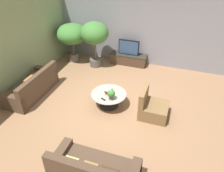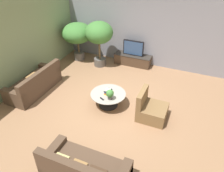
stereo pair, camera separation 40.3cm
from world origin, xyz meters
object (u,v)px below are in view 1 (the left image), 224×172
at_px(television, 129,47).
at_px(couch_by_wall, 32,87).
at_px(potted_plant_tabletop, 111,94).
at_px(potted_palm_tall, 72,35).
at_px(couch_near_entry, 94,172).
at_px(armchair_wicker, 152,108).
at_px(media_console, 128,59).
at_px(potted_palm_corner, 95,35).
at_px(coffee_table, 109,97).

bearing_deg(television, couch_by_wall, -127.12).
bearing_deg(potted_plant_tabletop, potted_palm_tall, 134.50).
xyz_separation_m(television, couch_by_wall, (-2.39, -3.16, -0.44)).
relative_size(couch_near_entry, potted_palm_tall, 1.15).
bearing_deg(armchair_wicker, media_console, 27.53).
bearing_deg(media_console, couch_near_entry, -81.94).
height_order(armchair_wicker, potted_plant_tabletop, armchair_wicker).
distance_m(media_console, potted_palm_corner, 1.74).
bearing_deg(armchair_wicker, couch_near_entry, 163.18).
xyz_separation_m(media_console, couch_by_wall, (-2.39, -3.16, 0.06)).
distance_m(potted_palm_tall, potted_palm_corner, 1.09).
height_order(armchair_wicker, potted_palm_tall, potted_palm_tall).
bearing_deg(potted_palm_tall, media_console, 11.34).
bearing_deg(armchair_wicker, potted_plant_tabletop, 99.38).
xyz_separation_m(television, potted_palm_corner, (-1.22, -0.60, 0.58)).
relative_size(television, armchair_wicker, 0.97).
distance_m(television, coffee_table, 2.93).
bearing_deg(media_console, potted_palm_corner, -153.75).
bearing_deg(couch_by_wall, potted_plant_tabletop, 90.92).
bearing_deg(television, armchair_wicker, -62.45).
distance_m(couch_by_wall, couch_near_entry, 3.89).
distance_m(coffee_table, potted_palm_corner, 2.87).
distance_m(coffee_table, potted_plant_tabletop, 0.41).
height_order(potted_palm_tall, potted_palm_corner, potted_palm_corner).
height_order(media_console, coffee_table, coffee_table).
bearing_deg(armchair_wicker, coffee_table, 88.74).
distance_m(coffee_table, couch_near_entry, 2.60).
xyz_separation_m(potted_palm_tall, potted_palm_corner, (1.06, -0.14, 0.18)).
height_order(media_console, couch_near_entry, couch_near_entry).
xyz_separation_m(couch_by_wall, potted_palm_corner, (1.18, 2.57, 1.02)).
height_order(television, armchair_wicker, television).
bearing_deg(television, potted_palm_tall, -168.70).
bearing_deg(couch_near_entry, armchair_wicker, -106.82).
distance_m(coffee_table, armchair_wicker, 1.34).
distance_m(couch_by_wall, armchair_wicker, 3.93).
height_order(couch_by_wall, potted_plant_tabletop, couch_by_wall).
height_order(media_console, potted_palm_tall, potted_palm_tall).
bearing_deg(media_console, couch_by_wall, -127.11).
height_order(couch_near_entry, potted_palm_corner, potted_palm_corner).
distance_m(potted_palm_tall, potted_plant_tabletop, 3.77).
relative_size(couch_by_wall, couch_near_entry, 1.08).
bearing_deg(potted_palm_corner, television, 26.19).
relative_size(couch_near_entry, potted_palm_corner, 1.01).
height_order(coffee_table, potted_palm_corner, potted_palm_corner).
xyz_separation_m(couch_near_entry, potted_palm_tall, (-3.05, 4.97, 0.85)).
height_order(coffee_table, potted_palm_tall, potted_palm_tall).
xyz_separation_m(armchair_wicker, potted_palm_corner, (-2.74, 2.33, 1.04)).
bearing_deg(potted_palm_corner, armchair_wicker, -40.32).
bearing_deg(couch_near_entry, coffee_table, -76.96).
bearing_deg(coffee_table, potted_plant_tabletop, -55.19).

